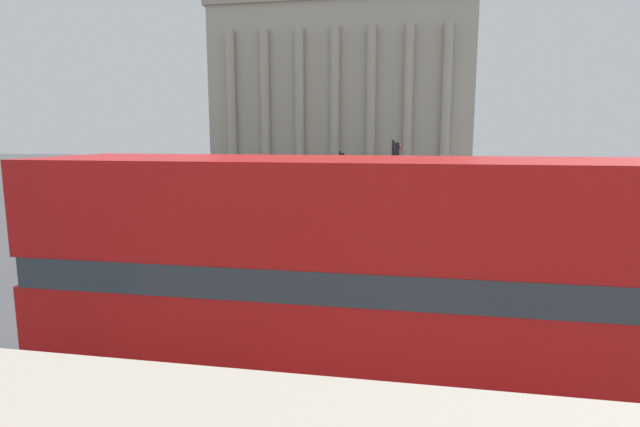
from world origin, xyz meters
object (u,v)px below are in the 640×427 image
object	(u,v)px
traffic_light_mid	(394,172)
pedestrian_yellow	(308,254)
traffic_light_near	(327,205)
double_decker_bus	(377,274)
plaza_building_left	(344,94)
car_navy	(344,197)
pedestrian_grey	(557,217)
traffic_light_far	(341,169)

from	to	relation	value
traffic_light_mid	pedestrian_yellow	distance (m)	9.32
traffic_light_near	traffic_light_mid	world-z (taller)	traffic_light_mid
double_decker_bus	pedestrian_yellow	xyz separation A→B (m)	(-2.36, 6.29, -1.29)
double_decker_bus	traffic_light_mid	world-z (taller)	traffic_light_mid
plaza_building_left	car_navy	size ratio (longest dim) A/B	6.50
traffic_light_mid	pedestrian_grey	size ratio (longest dim) A/B	2.53
traffic_light_mid	traffic_light_far	size ratio (longest dim) A/B	1.23
plaza_building_left	car_navy	world-z (taller)	plaza_building_left
traffic_light_far	pedestrian_grey	bearing A→B (deg)	-41.55
pedestrian_grey	traffic_light_mid	bearing A→B (deg)	175.70
traffic_light_mid	pedestrian_yellow	world-z (taller)	traffic_light_mid
pedestrian_grey	pedestrian_yellow	bearing A→B (deg)	-136.22
traffic_light_far	pedestrian_yellow	world-z (taller)	traffic_light_far
double_decker_bus	traffic_light_mid	distance (m)	15.22
double_decker_bus	pedestrian_yellow	distance (m)	6.85
double_decker_bus	traffic_light_far	distance (m)	24.11
traffic_light_mid	pedestrian_grey	world-z (taller)	traffic_light_mid
pedestrian_grey	pedestrian_yellow	size ratio (longest dim) A/B	1.00
double_decker_bus	plaza_building_left	world-z (taller)	plaza_building_left
double_decker_bus	pedestrian_yellow	bearing A→B (deg)	111.54
double_decker_bus	car_navy	bearing A→B (deg)	99.80
car_navy	pedestrian_yellow	distance (m)	15.47
traffic_light_near	plaza_building_left	bearing A→B (deg)	96.94
traffic_light_far	traffic_light_mid	bearing A→B (deg)	-67.40
car_navy	traffic_light_mid	bearing A→B (deg)	-11.99
car_navy	pedestrian_yellow	world-z (taller)	pedestrian_yellow
plaza_building_left	pedestrian_grey	bearing A→B (deg)	-68.56
traffic_light_near	car_navy	distance (m)	15.25
plaza_building_left	traffic_light_mid	bearing A→B (deg)	-78.71
traffic_light_near	traffic_light_far	bearing A→B (deg)	96.54
double_decker_bus	traffic_light_far	size ratio (longest dim) A/B	3.15
car_navy	traffic_light_far	bearing A→B (deg)	154.69
plaza_building_left	traffic_light_near	xyz separation A→B (m)	(5.18, -42.55, -6.56)
traffic_light_mid	traffic_light_far	distance (m)	9.32
pedestrian_yellow	car_navy	bearing A→B (deg)	92.79
plaza_building_left	pedestrian_yellow	xyz separation A→B (m)	(4.68, -42.90, -7.96)
traffic_light_near	pedestrian_grey	size ratio (longest dim) A/B	2.19
traffic_light_mid	traffic_light_far	xyz separation A→B (m)	(-3.58, 8.59, -0.47)
plaza_building_left	traffic_light_mid	distance (m)	35.21
car_navy	pedestrian_yellow	size ratio (longest dim) A/B	2.59
traffic_light_mid	double_decker_bus	bearing A→B (deg)	-89.05
plaza_building_left	car_navy	bearing A→B (deg)	-82.41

